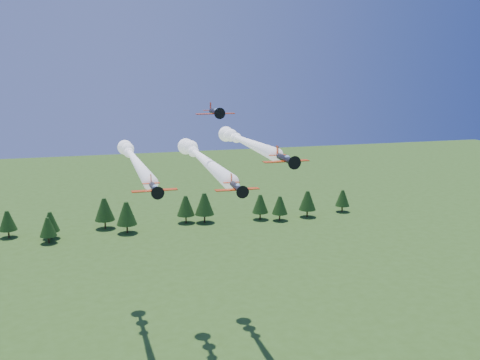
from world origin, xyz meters
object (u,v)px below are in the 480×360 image
object	(u,v)px
plane_right	(244,141)
plane_left	(134,158)
plane_slot	(215,112)
plane_lead	(201,157)

from	to	relation	value
plane_right	plane_left	bearing A→B (deg)	168.59
plane_left	plane_slot	xyz separation A→B (m)	(13.39, -20.40, 11.25)
plane_lead	plane_right	size ratio (longest dim) A/B	1.12
plane_lead	plane_left	world-z (taller)	plane_lead
plane_lead	plane_slot	distance (m)	12.26
plane_lead	plane_slot	bearing A→B (deg)	-80.29
plane_slot	plane_lead	bearing A→B (deg)	98.45
plane_lead	plane_slot	world-z (taller)	plane_slot
plane_left	plane_right	distance (m)	24.33
plane_right	plane_slot	xyz separation A→B (m)	(-10.23, -15.78, 7.71)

